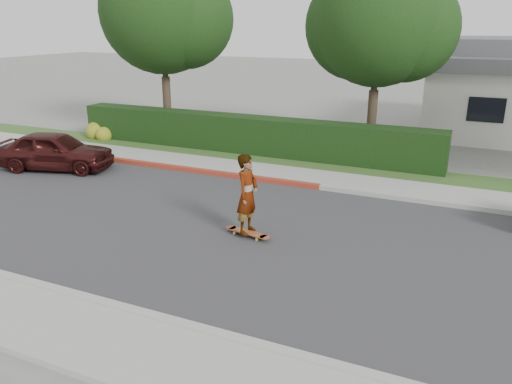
% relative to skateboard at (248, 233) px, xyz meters
% --- Properties ---
extents(ground, '(120.00, 120.00, 0.00)m').
position_rel_skateboard_xyz_m(ground, '(-0.46, 0.13, -0.11)').
color(ground, slate).
rests_on(ground, ground).
extents(road, '(60.00, 8.00, 0.01)m').
position_rel_skateboard_xyz_m(road, '(-0.46, 0.13, -0.10)').
color(road, '#2D2D30').
rests_on(road, ground).
extents(curb_near, '(60.00, 0.20, 0.15)m').
position_rel_skateboard_xyz_m(curb_near, '(-0.46, -3.97, -0.03)').
color(curb_near, '#9E9E99').
rests_on(curb_near, ground).
extents(sidewalk_near, '(60.00, 1.60, 0.12)m').
position_rel_skateboard_xyz_m(sidewalk_near, '(-0.46, -4.87, -0.05)').
color(sidewalk_near, gray).
rests_on(sidewalk_near, ground).
extents(curb_far, '(60.00, 0.20, 0.15)m').
position_rel_skateboard_xyz_m(curb_far, '(-0.46, 4.23, -0.03)').
color(curb_far, '#9E9E99').
rests_on(curb_far, ground).
extents(curb_red_section, '(12.00, 0.21, 0.15)m').
position_rel_skateboard_xyz_m(curb_red_section, '(-5.46, 4.23, -0.03)').
color(curb_red_section, maroon).
rests_on(curb_red_section, ground).
extents(sidewalk_far, '(60.00, 1.60, 0.12)m').
position_rel_skateboard_xyz_m(sidewalk_far, '(-0.46, 5.13, -0.05)').
color(sidewalk_far, gray).
rests_on(sidewalk_far, ground).
extents(planting_strip, '(60.00, 1.60, 0.10)m').
position_rel_skateboard_xyz_m(planting_strip, '(-0.46, 6.73, -0.06)').
color(planting_strip, '#2D4C1E').
rests_on(planting_strip, ground).
extents(hedge, '(15.00, 1.00, 1.50)m').
position_rel_skateboard_xyz_m(hedge, '(-3.46, 7.33, 0.64)').
color(hedge, black).
rests_on(hedge, ground).
extents(flowering_shrub, '(1.40, 1.00, 0.90)m').
position_rel_skateboard_xyz_m(flowering_shrub, '(-10.47, 6.86, 0.22)').
color(flowering_shrub, '#2D4C19').
rests_on(flowering_shrub, ground).
extents(tree_left, '(5.99, 5.21, 8.00)m').
position_rel_skateboard_xyz_m(tree_left, '(-7.98, 8.82, 5.15)').
color(tree_left, '#33261C').
rests_on(tree_left, ground).
extents(tree_center, '(5.66, 4.84, 7.44)m').
position_rel_skateboard_xyz_m(tree_center, '(1.02, 9.32, 4.79)').
color(tree_center, '#33261C').
rests_on(tree_center, ground).
extents(skateboard, '(1.28, 0.48, 0.12)m').
position_rel_skateboard_xyz_m(skateboard, '(0.00, 0.00, 0.00)').
color(skateboard, gold).
rests_on(skateboard, ground).
extents(skateboarder, '(0.50, 0.73, 1.94)m').
position_rel_skateboard_xyz_m(skateboarder, '(-0.00, -0.00, 0.99)').
color(skateboarder, white).
rests_on(skateboarder, skateboard).
extents(car_maroon, '(4.29, 2.64, 1.36)m').
position_rel_skateboard_xyz_m(car_maroon, '(-8.68, 2.59, 0.57)').
color(car_maroon, '#3B1412').
rests_on(car_maroon, ground).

